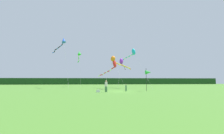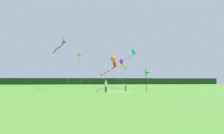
{
  "view_description": "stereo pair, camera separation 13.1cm",
  "coord_description": "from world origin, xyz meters",
  "px_view_note": "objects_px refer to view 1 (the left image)",
  "views": [
    {
      "loc": [
        -3.23,
        -23.25,
        1.66
      ],
      "look_at": [
        0.0,
        6.0,
        4.29
      ],
      "focal_mm": 24.37,
      "sensor_mm": 36.0,
      "label": 1
    },
    {
      "loc": [
        -3.1,
        -23.27,
        1.66
      ],
      "look_at": [
        0.0,
        6.0,
        4.29
      ],
      "focal_mm": 24.37,
      "sensor_mm": 36.0,
      "label": 2
    }
  ],
  "objects_px": {
    "person_child": "(126,87)",
    "kite_red": "(112,66)",
    "cooler_box": "(98,91)",
    "kite_green": "(79,54)",
    "kite_cyan": "(133,52)",
    "kite_purple": "(122,62)",
    "person_adult": "(106,86)",
    "kite_blue": "(62,42)",
    "banner_flag_pole": "(148,73)",
    "kite_orange": "(115,60)"
  },
  "relations": [
    {
      "from": "person_adult",
      "to": "kite_red",
      "type": "bearing_deg",
      "value": 77.74
    },
    {
      "from": "banner_flag_pole",
      "to": "kite_red",
      "type": "xyz_separation_m",
      "value": [
        -5.0,
        7.05,
        1.65
      ]
    },
    {
      "from": "person_adult",
      "to": "kite_blue",
      "type": "xyz_separation_m",
      "value": [
        -9.08,
        12.55,
        9.4
      ]
    },
    {
      "from": "kite_purple",
      "to": "banner_flag_pole",
      "type": "bearing_deg",
      "value": -81.87
    },
    {
      "from": "kite_cyan",
      "to": "kite_orange",
      "type": "bearing_deg",
      "value": -155.08
    },
    {
      "from": "banner_flag_pole",
      "to": "kite_cyan",
      "type": "xyz_separation_m",
      "value": [
        -0.26,
        8.72,
        4.85
      ]
    },
    {
      "from": "banner_flag_pole",
      "to": "kite_orange",
      "type": "distance_m",
      "value": 8.57
    },
    {
      "from": "banner_flag_pole",
      "to": "kite_blue",
      "type": "distance_m",
      "value": 20.89
    },
    {
      "from": "cooler_box",
      "to": "banner_flag_pole",
      "type": "xyz_separation_m",
      "value": [
        7.93,
        1.41,
        2.77
      ]
    },
    {
      "from": "cooler_box",
      "to": "kite_red",
      "type": "bearing_deg",
      "value": 70.94
    },
    {
      "from": "banner_flag_pole",
      "to": "kite_purple",
      "type": "bearing_deg",
      "value": 98.13
    },
    {
      "from": "person_adult",
      "to": "kite_red",
      "type": "distance_m",
      "value": 9.16
    },
    {
      "from": "person_child",
      "to": "kite_green",
      "type": "xyz_separation_m",
      "value": [
        -9.12,
        17.64,
        8.13
      ]
    },
    {
      "from": "kite_red",
      "to": "kite_orange",
      "type": "bearing_deg",
      "value": -22.96
    },
    {
      "from": "banner_flag_pole",
      "to": "kite_red",
      "type": "height_order",
      "value": "kite_red"
    },
    {
      "from": "person_adult",
      "to": "kite_red",
      "type": "height_order",
      "value": "kite_red"
    },
    {
      "from": "person_child",
      "to": "kite_blue",
      "type": "relative_size",
      "value": 0.09
    },
    {
      "from": "person_child",
      "to": "kite_cyan",
      "type": "xyz_separation_m",
      "value": [
        3.34,
        8.67,
        7.19
      ]
    },
    {
      "from": "person_child",
      "to": "kite_red",
      "type": "distance_m",
      "value": 8.18
    },
    {
      "from": "person_child",
      "to": "person_adult",
      "type": "bearing_deg",
      "value": -159.11
    },
    {
      "from": "kite_orange",
      "to": "kite_purple",
      "type": "bearing_deg",
      "value": 69.41
    },
    {
      "from": "kite_red",
      "to": "kite_cyan",
      "type": "xyz_separation_m",
      "value": [
        4.74,
        1.67,
        3.2
      ]
    },
    {
      "from": "kite_purple",
      "to": "kite_cyan",
      "type": "xyz_separation_m",
      "value": [
        1.65,
        -4.69,
        1.55
      ]
    },
    {
      "from": "kite_purple",
      "to": "kite_orange",
      "type": "relative_size",
      "value": 1.14
    },
    {
      "from": "kite_purple",
      "to": "kite_cyan",
      "type": "relative_size",
      "value": 0.86
    },
    {
      "from": "kite_red",
      "to": "person_child",
      "type": "bearing_deg",
      "value": -78.68
    },
    {
      "from": "person_adult",
      "to": "kite_purple",
      "type": "xyz_separation_m",
      "value": [
        4.87,
        14.57,
        5.29
      ]
    },
    {
      "from": "kite_purple",
      "to": "kite_red",
      "type": "height_order",
      "value": "kite_purple"
    },
    {
      "from": "person_child",
      "to": "kite_cyan",
      "type": "distance_m",
      "value": 11.75
    },
    {
      "from": "person_adult",
      "to": "kite_cyan",
      "type": "bearing_deg",
      "value": 56.56
    },
    {
      "from": "person_child",
      "to": "kite_blue",
      "type": "bearing_deg",
      "value": 137.26
    },
    {
      "from": "cooler_box",
      "to": "kite_blue",
      "type": "distance_m",
      "value": 18.18
    },
    {
      "from": "kite_green",
      "to": "kite_cyan",
      "type": "xyz_separation_m",
      "value": [
        12.46,
        -8.97,
        -0.94
      ]
    },
    {
      "from": "person_child",
      "to": "kite_red",
      "type": "height_order",
      "value": "kite_red"
    },
    {
      "from": "person_adult",
      "to": "cooler_box",
      "type": "relative_size",
      "value": 3.06
    },
    {
      "from": "cooler_box",
      "to": "kite_purple",
      "type": "distance_m",
      "value": 17.11
    },
    {
      "from": "person_child",
      "to": "cooler_box",
      "type": "xyz_separation_m",
      "value": [
        -4.33,
        -1.47,
        -0.43
      ]
    },
    {
      "from": "kite_red",
      "to": "kite_green",
      "type": "bearing_deg",
      "value": 125.96
    },
    {
      "from": "cooler_box",
      "to": "kite_orange",
      "type": "bearing_deg",
      "value": 66.74
    },
    {
      "from": "kite_green",
      "to": "kite_cyan",
      "type": "height_order",
      "value": "kite_green"
    },
    {
      "from": "person_adult",
      "to": "kite_cyan",
      "type": "distance_m",
      "value": 13.68
    },
    {
      "from": "kite_green",
      "to": "kite_red",
      "type": "relative_size",
      "value": 1.03
    },
    {
      "from": "person_child",
      "to": "kite_red",
      "type": "bearing_deg",
      "value": 101.32
    },
    {
      "from": "kite_blue",
      "to": "kite_orange",
      "type": "xyz_separation_m",
      "value": [
        11.47,
        -4.59,
        -4.59
      ]
    },
    {
      "from": "person_child",
      "to": "kite_cyan",
      "type": "bearing_deg",
      "value": 68.93
    },
    {
      "from": "banner_flag_pole",
      "to": "person_adult",
      "type": "bearing_deg",
      "value": -170.26
    },
    {
      "from": "person_adult",
      "to": "cooler_box",
      "type": "xyz_separation_m",
      "value": [
        -1.14,
        -0.25,
        -0.78
      ]
    },
    {
      "from": "kite_purple",
      "to": "kite_blue",
      "type": "height_order",
      "value": "kite_blue"
    },
    {
      "from": "kite_purple",
      "to": "kite_red",
      "type": "relative_size",
      "value": 0.81
    },
    {
      "from": "cooler_box",
      "to": "banner_flag_pole",
      "type": "height_order",
      "value": "banner_flag_pole"
    }
  ]
}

